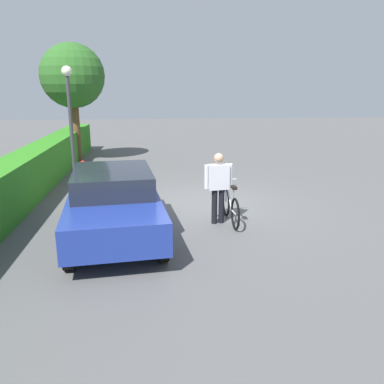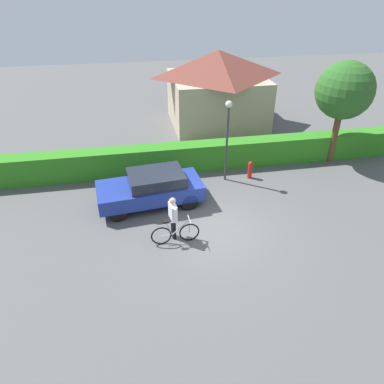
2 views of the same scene
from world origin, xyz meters
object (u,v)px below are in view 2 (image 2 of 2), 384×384
at_px(bicycle, 175,233).
at_px(fire_hydrant, 250,170).
at_px(street_lamp, 228,130).
at_px(tree_kerbside, 344,91).
at_px(person_rider, 173,215).
at_px(parked_car_near, 152,188).

relative_size(bicycle, fire_hydrant, 2.08).
xyz_separation_m(bicycle, street_lamp, (2.84, 4.01, 2.00)).
distance_m(street_lamp, tree_kerbside, 5.78).
bearing_deg(tree_kerbside, person_rider, -151.53).
bearing_deg(person_rider, parked_car_near, 103.34).
height_order(bicycle, tree_kerbside, tree_kerbside).
bearing_deg(street_lamp, person_rider, -127.62).
xyz_separation_m(parked_car_near, tree_kerbside, (9.02, 2.29, 2.74)).
bearing_deg(tree_kerbside, bicycle, -149.93).
relative_size(parked_car_near, person_rider, 2.61).
bearing_deg(bicycle, parked_car_near, 102.42).
distance_m(tree_kerbside, fire_hydrant, 5.50).
relative_size(person_rider, street_lamp, 0.45).
xyz_separation_m(parked_car_near, bicycle, (0.57, -2.60, -0.35)).
bearing_deg(fire_hydrant, bicycle, -135.12).
xyz_separation_m(tree_kerbside, fire_hydrant, (-4.47, -0.93, -3.07)).
xyz_separation_m(parked_car_near, fire_hydrant, (4.55, 1.36, -0.33)).
height_order(parked_car_near, fire_hydrant, parked_car_near).
relative_size(street_lamp, fire_hydrant, 4.47).
bearing_deg(parked_car_near, person_rider, -76.66).
bearing_deg(tree_kerbside, parked_car_near, -165.74).
bearing_deg(parked_car_near, bicycle, -77.58).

